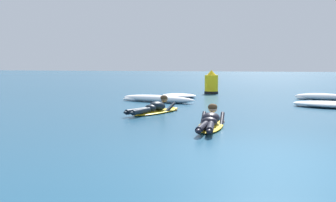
% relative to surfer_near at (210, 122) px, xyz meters
% --- Properties ---
extents(ground_plane, '(120.00, 120.00, 0.00)m').
position_rel_surfer_near_xyz_m(ground_plane, '(1.47, 7.36, -0.14)').
color(ground_plane, navy).
extents(surfer_near, '(0.68, 2.55, 0.54)m').
position_rel_surfer_near_xyz_m(surfer_near, '(0.00, 0.00, 0.00)').
color(surfer_near, yellow).
rests_on(surfer_near, ground).
extents(surfer_far, '(1.16, 2.47, 0.54)m').
position_rel_surfer_near_xyz_m(surfer_far, '(-1.99, 2.25, -0.00)').
color(surfer_far, yellow).
rests_on(surfer_far, ground).
extents(whitewater_front, '(2.74, 1.73, 0.21)m').
position_rel_surfer_near_xyz_m(whitewater_front, '(3.13, 5.17, -0.04)').
color(whitewater_front, white).
rests_on(whitewater_front, ground).
extents(whitewater_mid_right, '(3.11, 1.39, 0.27)m').
position_rel_surfer_near_xyz_m(whitewater_mid_right, '(-2.89, 5.49, -0.01)').
color(whitewater_mid_right, white).
rests_on(whitewater_mid_right, ground).
extents(whitewater_back, '(1.71, 1.38, 0.17)m').
position_rel_surfer_near_xyz_m(whitewater_back, '(-2.64, 7.75, -0.06)').
color(whitewater_back, white).
rests_on(whitewater_back, ground).
extents(whitewater_far_band, '(1.93, 0.63, 0.26)m').
position_rel_surfer_near_xyz_m(whitewater_far_band, '(2.99, 8.17, -0.02)').
color(whitewater_far_band, white).
rests_on(whitewater_far_band, ground).
extents(channel_marker_buoy, '(0.66, 0.66, 1.13)m').
position_rel_surfer_near_xyz_m(channel_marker_buoy, '(-1.69, 10.27, 0.32)').
color(channel_marker_buoy, yellow).
rests_on(channel_marker_buoy, ground).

